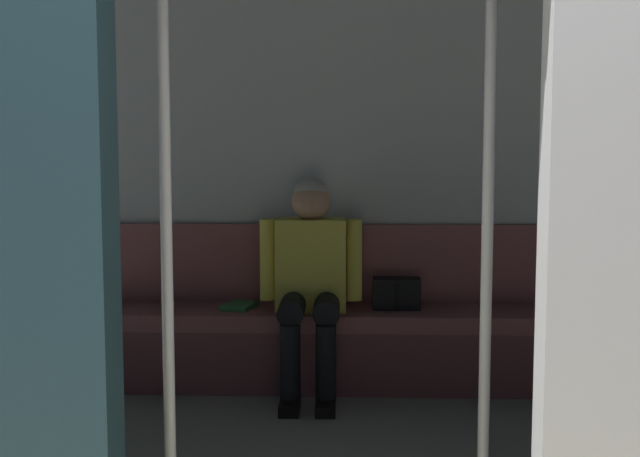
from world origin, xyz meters
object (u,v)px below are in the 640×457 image
(grab_pole_far, at_px, (487,228))
(train_car, at_px, (314,95))
(book, at_px, (240,306))
(handbag, at_px, (396,293))
(person_seated, at_px, (310,271))
(grab_pole_door, at_px, (166,229))
(bench_seat, at_px, (338,329))

(grab_pole_far, bearing_deg, train_car, -55.34)
(grab_pole_far, bearing_deg, book, -62.02)
(handbag, distance_m, grab_pole_far, 2.05)
(person_seated, bearing_deg, book, -15.06)
(train_car, height_order, person_seated, train_car)
(train_car, height_order, book, train_car)
(grab_pole_door, bearing_deg, train_car, -114.23)
(book, height_order, grab_pole_far, grab_pole_far)
(bench_seat, bearing_deg, person_seated, 20.09)
(person_seated, xyz_separation_m, handbag, (-0.47, -0.13, -0.14))
(train_car, bearing_deg, bench_seat, -94.37)
(person_seated, height_order, grab_pole_door, grab_pole_door)
(train_car, xyz_separation_m, book, (0.46, -1.12, -1.08))
(handbag, distance_m, book, 0.87)
(train_car, xyz_separation_m, grab_pole_far, (-0.57, 0.82, -0.45))
(handbag, height_order, book, handbag)
(train_car, bearing_deg, book, -67.54)
(bench_seat, relative_size, book, 13.63)
(person_seated, distance_m, grab_pole_door, 1.99)
(grab_pole_door, bearing_deg, book, -88.39)
(grab_pole_door, relative_size, grab_pole_far, 1.00)
(handbag, bearing_deg, person_seated, 15.62)
(handbag, bearing_deg, bench_seat, 13.53)
(person_seated, bearing_deg, handbag, -164.38)
(train_car, relative_size, grab_pole_far, 2.98)
(handbag, bearing_deg, book, 1.58)
(book, xyz_separation_m, grab_pole_far, (-1.03, 1.94, 0.63))
(train_car, distance_m, grab_pole_far, 1.10)
(book, bearing_deg, grab_pole_far, 132.74)
(person_seated, relative_size, book, 5.28)
(person_seated, relative_size, grab_pole_door, 0.54)
(grab_pole_door, height_order, grab_pole_far, same)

